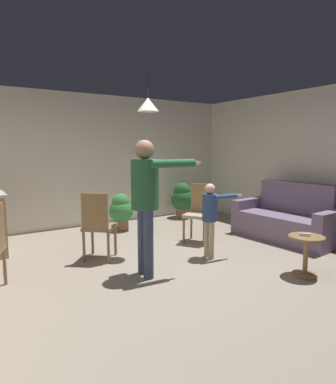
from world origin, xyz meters
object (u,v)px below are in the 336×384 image
(side_table_by_couch, at_px, (306,251))
(potted_plant_by_wall, at_px, (182,198))
(person_child, at_px, (210,212))
(potted_plant_corner, at_px, (121,210))
(dining_chair_near_wall, at_px, (199,210))
(person_adult, at_px, (146,193))
(couch_floral, at_px, (287,220))
(spare_remote_on_table, at_px, (305,235))
(dining_chair_centre_back, at_px, (98,223))

(side_table_by_couch, xyz_separation_m, potted_plant_by_wall, (0.71, 3.74, 0.12))
(person_child, height_order, potted_plant_corner, person_child)
(person_child, xyz_separation_m, dining_chair_near_wall, (0.40, 0.78, -0.14))
(dining_chair_near_wall, bearing_deg, potted_plant_corner, -3.77)
(side_table_by_couch, distance_m, person_adult, 2.15)
(couch_floral, relative_size, person_child, 1.68)
(person_adult, height_order, potted_plant_by_wall, person_adult)
(person_child, bearing_deg, potted_plant_corner, -164.27)
(couch_floral, height_order, side_table_by_couch, couch_floral)
(person_adult, distance_m, person_child, 1.19)
(side_table_by_couch, bearing_deg, potted_plant_by_wall, 79.23)
(dining_chair_near_wall, height_order, potted_plant_corner, dining_chair_near_wall)
(person_adult, distance_m, potted_plant_by_wall, 3.63)
(dining_chair_near_wall, relative_size, potted_plant_corner, 1.37)
(person_adult, bearing_deg, dining_chair_near_wall, 124.81)
(dining_chair_near_wall, bearing_deg, person_adult, 87.50)
(spare_remote_on_table, bearing_deg, person_adult, 147.51)
(couch_floral, relative_size, spare_remote_on_table, 14.31)
(spare_remote_on_table, bearing_deg, person_child, 115.65)
(potted_plant_corner, height_order, spare_remote_on_table, potted_plant_corner)
(potted_plant_corner, relative_size, spare_remote_on_table, 5.61)
(potted_plant_corner, bearing_deg, person_adult, -107.19)
(couch_floral, bearing_deg, dining_chair_centre_back, 73.09)
(dining_chair_centre_back, bearing_deg, potted_plant_corner, 94.07)
(potted_plant_by_wall, distance_m, spare_remote_on_table, 3.79)
(potted_plant_by_wall, xyz_separation_m, spare_remote_on_table, (-0.72, -3.72, 0.09))
(couch_floral, height_order, spare_remote_on_table, couch_floral)
(person_adult, distance_m, dining_chair_centre_back, 1.08)
(side_table_by_couch, height_order, dining_chair_near_wall, dining_chair_near_wall)
(dining_chair_near_wall, bearing_deg, side_table_by_couch, 152.46)
(dining_chair_centre_back, bearing_deg, potted_plant_by_wall, 72.28)
(person_adult, relative_size, person_child, 1.55)
(couch_floral, relative_size, dining_chair_near_wall, 1.86)
(potted_plant_by_wall, bearing_deg, person_child, -116.87)
(potted_plant_by_wall, height_order, spare_remote_on_table, potted_plant_by_wall)
(couch_floral, distance_m, person_child, 1.88)
(couch_floral, relative_size, potted_plant_corner, 2.55)
(spare_remote_on_table, bearing_deg, side_table_by_couch, -58.62)
(person_adult, relative_size, dining_chair_centre_back, 1.72)
(dining_chair_centre_back, relative_size, potted_plant_corner, 1.37)
(spare_remote_on_table, bearing_deg, potted_plant_corner, 105.78)
(couch_floral, xyz_separation_m, spare_remote_on_table, (-1.27, -1.24, 0.21))
(person_child, relative_size, spare_remote_on_table, 8.54)
(dining_chair_centre_back, height_order, spare_remote_on_table, dining_chair_centre_back)
(person_adult, bearing_deg, potted_plant_corner, 167.52)
(potted_plant_corner, relative_size, potted_plant_by_wall, 0.89)
(side_table_by_couch, xyz_separation_m, spare_remote_on_table, (-0.01, 0.02, 0.21))
(side_table_by_couch, bearing_deg, potted_plant_corner, 105.87)
(dining_chair_near_wall, bearing_deg, spare_remote_on_table, 152.19)
(side_table_by_couch, height_order, potted_plant_corner, potted_plant_corner)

